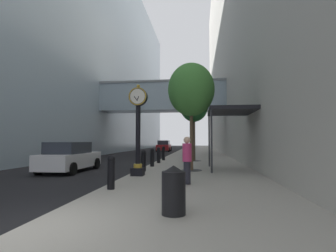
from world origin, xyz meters
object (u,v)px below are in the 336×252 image
at_px(bollard_fifth, 159,155).
at_px(pedestrian_walking, 187,159).
at_px(bollard_fourth, 152,157).
at_px(car_white_near, 70,157).
at_px(street_clock, 138,125).
at_px(car_red_mid, 164,146).
at_px(bollard_sixth, 164,153).
at_px(trash_bin, 174,189).
at_px(bollard_nearest, 111,171).
at_px(bollard_third, 144,160).
at_px(street_tree_mid_near, 194,106).
at_px(street_tree_near, 191,90).

relative_size(bollard_fifth, pedestrian_walking, 0.64).
xyz_separation_m(bollard_fourth, car_white_near, (-4.32, -1.91, 0.07)).
height_order(street_clock, car_red_mid, street_clock).
bearing_deg(bollard_sixth, car_red_mid, 97.75).
relative_size(bollard_fifth, trash_bin, 1.06).
xyz_separation_m(bollard_sixth, car_red_mid, (-2.72, 19.99, 0.11)).
xyz_separation_m(bollard_nearest, bollard_third, (0.00, 4.98, 0.00)).
distance_m(street_clock, car_white_near, 5.20).
xyz_separation_m(bollard_nearest, street_tree_mid_near, (2.45, 12.12, 3.69)).
bearing_deg(bollard_fourth, trash_bin, -77.07).
bearing_deg(pedestrian_walking, car_white_near, 147.84).
xyz_separation_m(bollard_fourth, street_tree_mid_near, (2.45, 4.64, 3.69)).
height_order(street_tree_near, pedestrian_walking, street_tree_near).
bearing_deg(bollard_nearest, bollard_sixth, 90.00).
bearing_deg(bollard_fifth, car_white_near, -134.45).
xyz_separation_m(bollard_fifth, car_red_mid, (-2.72, 22.48, 0.11)).
distance_m(bollard_sixth, pedestrian_walking, 11.41).
height_order(bollard_nearest, bollard_sixth, same).
height_order(bollard_nearest, bollard_fourth, same).
xyz_separation_m(car_white_near, car_red_mid, (1.61, 26.89, 0.03)).
distance_m(bollard_fifth, car_red_mid, 22.64).
height_order(bollard_third, street_tree_mid_near, street_tree_mid_near).
bearing_deg(street_tree_mid_near, bollard_sixth, 172.06).
bearing_deg(car_red_mid, street_tree_mid_near, -75.73).
bearing_deg(street_clock, bollard_third, 93.20).
bearing_deg(pedestrian_walking, street_clock, 139.16).
xyz_separation_m(bollard_sixth, pedestrian_walking, (2.43, -11.14, 0.34)).
xyz_separation_m(bollard_third, bollard_fifth, (0.00, 4.98, 0.00)).
bearing_deg(car_red_mid, bollard_fifth, -83.10).
distance_m(bollard_fourth, trash_bin, 10.40).
relative_size(bollard_third, street_tree_mid_near, 0.20).
distance_m(bollard_fifth, car_white_near, 6.17).
xyz_separation_m(street_clock, pedestrian_walking, (2.33, -2.02, -1.36)).
xyz_separation_m(bollard_nearest, car_red_mid, (-2.72, 32.45, 0.11)).
relative_size(bollard_nearest, bollard_fourth, 1.00).
height_order(bollard_fourth, bollard_fifth, same).
distance_m(bollard_third, pedestrian_walking, 4.41).
height_order(street_tree_mid_near, car_white_near, street_tree_mid_near).
bearing_deg(street_tree_near, trash_bin, -90.84).
xyz_separation_m(bollard_third, street_tree_near, (2.45, 0.71, 3.73)).
bearing_deg(bollard_third, street_tree_near, 16.05).
distance_m(street_clock, bollard_sixth, 9.28).
distance_m(street_tree_near, trash_bin, 9.16).
relative_size(street_clock, trash_bin, 3.97).
height_order(street_tree_near, trash_bin, street_tree_near).
height_order(bollard_third, bollard_sixth, same).
distance_m(street_clock, street_tree_near, 3.90).
bearing_deg(trash_bin, bollard_fifth, 100.44).
relative_size(bollard_fourth, bollard_fifth, 1.00).
relative_size(bollard_third, street_tree_near, 0.19).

